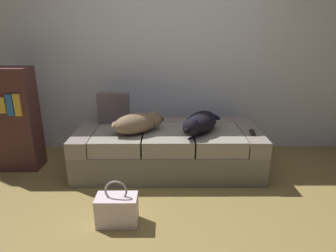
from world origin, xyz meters
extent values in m
plane|color=olive|center=(0.00, 0.00, 0.00)|extent=(10.00, 10.00, 0.00)
cube|color=silver|center=(0.00, 1.81, 1.40)|extent=(6.40, 0.10, 2.80)
cube|color=slate|center=(0.00, 1.13, 0.15)|extent=(1.93, 0.85, 0.30)
cube|color=gray|center=(-0.86, 1.13, 0.38)|extent=(0.20, 0.85, 0.16)
cube|color=gray|center=(0.86, 1.13, 0.38)|extent=(0.20, 0.85, 0.16)
cube|color=gray|center=(0.00, 1.46, 0.38)|extent=(1.53, 0.20, 0.16)
cube|color=gray|center=(-0.51, 1.03, 0.38)|extent=(0.49, 0.64, 0.16)
cube|color=gray|center=(0.00, 1.03, 0.38)|extent=(0.49, 0.64, 0.16)
cube|color=gray|center=(0.51, 1.03, 0.38)|extent=(0.49, 0.64, 0.16)
ellipsoid|color=#7E6348|center=(-0.33, 1.01, 0.56)|extent=(0.52, 0.46, 0.21)
sphere|color=#7E6348|center=(-0.15, 1.12, 0.57)|extent=(0.17, 0.17, 0.17)
ellipsoid|color=#4B3B2B|center=(-0.08, 1.16, 0.56)|extent=(0.12, 0.11, 0.06)
cone|color=#4B3B2B|center=(-0.17, 1.16, 0.63)|extent=(0.04, 0.04, 0.05)
cone|color=#4B3B2B|center=(-0.12, 1.08, 0.63)|extent=(0.04, 0.04, 0.05)
ellipsoid|color=#7E6348|center=(-0.53, 0.94, 0.57)|extent=(0.06, 0.18, 0.05)
ellipsoid|color=black|center=(0.34, 1.04, 0.56)|extent=(0.47, 0.53, 0.21)
sphere|color=black|center=(0.22, 0.86, 0.57)|extent=(0.17, 0.17, 0.17)
ellipsoid|color=black|center=(0.18, 0.79, 0.56)|extent=(0.11, 0.12, 0.06)
cone|color=black|center=(0.26, 0.83, 0.63)|extent=(0.04, 0.04, 0.05)
cone|color=black|center=(0.18, 0.89, 0.63)|extent=(0.04, 0.04, 0.05)
ellipsoid|color=black|center=(0.50, 1.19, 0.58)|extent=(0.13, 0.18, 0.05)
cube|color=black|center=(0.85, 0.99, 0.47)|extent=(0.06, 0.15, 0.02)
cube|color=#645457|center=(-0.60, 1.36, 0.63)|extent=(0.34, 0.13, 0.34)
cube|color=silver|center=(-0.40, 0.17, 0.12)|extent=(0.32, 0.18, 0.24)
torus|color=#A5969B|center=(-0.40, 0.17, 0.29)|extent=(0.18, 0.02, 0.18)
cube|color=#4D2A29|center=(-1.68, 1.19, 0.55)|extent=(0.56, 0.28, 1.10)
cube|color=gold|center=(-1.65, 1.04, 0.75)|extent=(0.06, 0.02, 0.16)
cube|color=#2863B3|center=(-1.57, 1.04, 0.75)|extent=(0.06, 0.02, 0.21)
cube|color=gold|center=(-1.50, 1.04, 0.75)|extent=(0.06, 0.02, 0.23)
camera|label=1|loc=(-0.02, -1.80, 1.47)|focal=31.37mm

